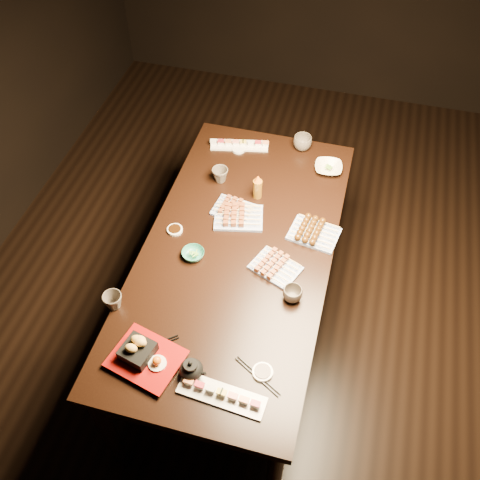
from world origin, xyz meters
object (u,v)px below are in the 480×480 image
Objects in this scene: yakitori_plate_right at (276,265)px; condiment_bottle at (258,186)px; sushi_platter_near at (222,394)px; yakitori_plate_left at (239,215)px; yakitori_plate_center at (234,207)px; edamame_bowl_green at (193,254)px; dining_table at (238,294)px; edamame_bowl_cream at (328,168)px; teacup_far_right at (302,143)px; teacup_far_left at (220,175)px; teacup_near_left at (113,301)px; sushi_platter_far at (239,143)px; teacup_mid_right at (292,294)px; teapot at (191,368)px; tempura_tray at (145,354)px.

condiment_bottle is at bearing 136.36° from yakitori_plate_right.
sushi_platter_near is 0.94m from yakitori_plate_left.
yakitori_plate_right reaches higher than yakitori_plate_center.
condiment_bottle is (0.20, 0.47, 0.06)m from edamame_bowl_green.
edamame_bowl_cream is (0.33, 0.67, 0.39)m from dining_table.
teacup_far_right is (0.16, 0.82, 0.42)m from dining_table.
teacup_far_left is 0.59× the size of condiment_bottle.
teacup_near_left is at bearing -124.71° from edamame_bowl_cream.
edamame_bowl_green is at bearing -99.70° from yakitori_plate_center.
yakitori_plate_right is 0.36m from yakitori_plate_left.
sushi_platter_far is 3.76× the size of teacup_far_left.
sushi_platter_far is at bearing 172.17° from edamame_bowl_cream.
yakitori_plate_right is 2.07× the size of teacup_far_right.
edamame_bowl_green is (-0.19, -0.09, 0.39)m from dining_table.
yakitori_plate_right is (0.39, -0.81, 0.01)m from sushi_platter_far.
teacup_far_right is (-0.15, 1.02, 0.01)m from teacup_mid_right.
teacup_far_right reaches higher than teacup_mid_right.
teapot reaches higher than yakitori_plate_center.
tempura_tray is 3.21× the size of teacup_mid_right.
sushi_platter_far is at bearing 105.94° from teapot.
dining_table is 0.45m from yakitori_plate_right.
yakitori_plate_left is 0.87m from tempura_tray.
tempura_tray is at bearing -101.64° from condiment_bottle.
dining_table is 15.70× the size of teapot.
edamame_bowl_cream is (0.38, 0.47, -0.01)m from yakitori_plate_left.
teacup_near_left is 0.98× the size of teacup_far_left.
teacup_mid_right reaches higher than dining_table.
condiment_bottle reaches higher than yakitori_plate_right.
edamame_bowl_cream is at bearing 41.86° from condiment_bottle.
tempura_tray is at bearing -173.62° from teapot.
yakitori_plate_right is 0.75m from edamame_bowl_cream.
edamame_bowl_green is 0.44m from teacup_near_left.
teacup_mid_right reaches higher than sushi_platter_near.
tempura_tray reaches higher than yakitori_plate_center.
teacup_far_right reaches higher than yakitori_plate_right.
yakitori_plate_right reaches higher than sushi_platter_far.
tempura_tray is at bearing -138.66° from teacup_mid_right.
teacup_mid_right is at bearing 17.93° from teacup_near_left.
teapot reaches higher than teacup_mid_right.
teacup_mid_right is (-0.03, -0.88, 0.02)m from edamame_bowl_cream.
tempura_tray is (-0.54, -1.33, 0.03)m from edamame_bowl_cream.
sushi_platter_far reaches higher than edamame_bowl_cream.
teacup_mid_right is (0.18, 0.52, 0.01)m from sushi_platter_near.
edamame_bowl_cream is 1.01× the size of condiment_bottle.
yakitori_plate_left is (-0.05, 0.20, 0.41)m from dining_table.
teacup_far_left is at bearing 73.04° from sushi_platter_far.
condiment_bottle is at bearing 92.14° from tempura_tray.
yakitori_plate_center reaches higher than edamame_bowl_cream.
teacup_mid_right is (0.50, -0.11, 0.02)m from edamame_bowl_green.
teacup_far_right is (0.60, 1.27, 0.00)m from teacup_near_left.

